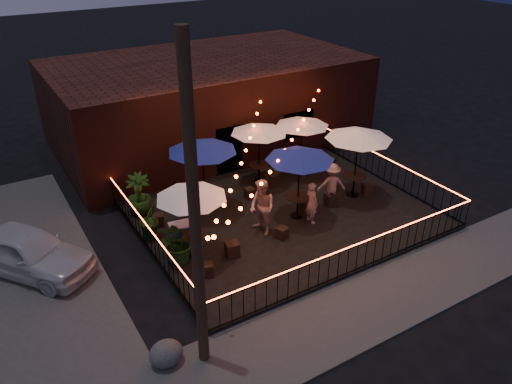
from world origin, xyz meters
TOP-DOWN VIEW (x-y plane):
  - ground at (0.00, 0.00)m, footprint 110.00×110.00m
  - patio at (0.00, 2.00)m, footprint 10.00×8.00m
  - sidewalk at (0.00, -3.25)m, footprint 18.00×2.50m
  - brick_building at (1.00, 9.99)m, footprint 14.00×8.00m
  - utility_pole at (-5.40, -2.60)m, footprint 0.26×0.26m
  - fence_front at (0.00, -2.00)m, footprint 10.00×0.04m
  - fence_left at (-5.00, 2.00)m, footprint 0.04×8.00m
  - fence_right at (5.00, 2.00)m, footprint 0.04×8.00m
  - festoon_lights at (-1.01, 1.70)m, footprint 10.02×8.72m
  - cafe_table_0 at (-3.80, 1.33)m, footprint 2.22×2.22m
  - cafe_table_1 at (-2.25, 3.78)m, footprint 2.52×2.52m
  - cafe_table_2 at (0.36, 1.59)m, footprint 2.91×2.91m
  - cafe_table_3 at (0.61, 4.64)m, footprint 2.79×2.79m
  - cafe_table_4 at (3.16, 1.78)m, footprint 2.86×2.86m
  - cafe_table_5 at (2.56, 4.49)m, footprint 2.84×2.84m
  - bistro_chair_0 at (-3.93, 0.18)m, footprint 0.44×0.44m
  - bistro_chair_1 at (-2.81, 0.67)m, footprint 0.46×0.46m
  - bistro_chair_2 at (-4.15, 3.60)m, footprint 0.44×0.44m
  - bistro_chair_3 at (-2.38, 3.75)m, footprint 0.38×0.38m
  - bistro_chair_4 at (-0.90, 0.69)m, footprint 0.43×0.43m
  - bistro_chair_5 at (0.62, 1.38)m, footprint 0.47×0.47m
  - bistro_chair_6 at (-0.43, 3.65)m, footprint 0.36×0.36m
  - bistro_chair_7 at (0.89, 4.08)m, footprint 0.56×0.56m
  - bistro_chair_8 at (1.90, 1.61)m, footprint 0.44×0.44m
  - bistro_chair_9 at (3.62, 1.49)m, footprint 0.48×0.48m
  - bistro_chair_10 at (2.45, 4.34)m, footprint 0.51×0.51m
  - bistro_chair_11 at (4.01, 4.23)m, footprint 0.46×0.46m
  - patron_a at (0.56, 1.03)m, footprint 0.38×0.57m
  - patron_b at (-1.29, 1.33)m, footprint 0.84×1.03m
  - patron_c at (1.97, 1.69)m, footprint 1.23×1.00m
  - potted_shrub_a at (-4.32, 1.31)m, footprint 1.32×1.15m
  - potted_shrub_b at (-4.60, 3.02)m, footprint 0.95×0.85m
  - potted_shrub_c at (-4.41, 4.72)m, footprint 1.03×1.03m
  - cooler at (-4.01, 1.94)m, footprint 0.74×0.57m
  - boulder at (-6.25, -2.26)m, footprint 1.05×0.96m
  - car_white at (-8.42, 3.39)m, footprint 3.96×4.44m

SIDE VIEW (x-z plane):
  - ground at x=0.00m, z-range 0.00..0.00m
  - sidewalk at x=0.00m, z-range 0.00..0.05m
  - patio at x=0.00m, z-range 0.00..0.15m
  - boulder at x=-6.25m, z-range 0.00..0.68m
  - bistro_chair_3 at x=-2.38m, z-range 0.15..0.55m
  - bistro_chair_6 at x=-0.43m, z-range 0.15..0.56m
  - bistro_chair_4 at x=-0.90m, z-range 0.15..0.56m
  - bistro_chair_0 at x=-3.93m, z-range 0.15..0.56m
  - bistro_chair_11 at x=4.01m, z-range 0.15..0.56m
  - bistro_chair_2 at x=-4.15m, z-range 0.15..0.58m
  - bistro_chair_9 at x=3.62m, z-range 0.15..0.59m
  - bistro_chair_8 at x=1.90m, z-range 0.15..0.62m
  - bistro_chair_5 at x=0.62m, z-range 0.15..0.63m
  - bistro_chair_1 at x=-2.81m, z-range 0.15..0.63m
  - bistro_chair_10 at x=2.45m, z-range 0.15..0.66m
  - bistro_chair_7 at x=0.89m, z-range 0.15..0.67m
  - cooler at x=-4.01m, z-range 0.16..1.06m
  - fence_front at x=0.00m, z-range 0.14..1.18m
  - fence_left at x=-5.00m, z-range 0.14..1.18m
  - fence_right at x=5.00m, z-range 0.14..1.18m
  - car_white at x=-8.42m, z-range 0.00..1.46m
  - potted_shrub_a at x=-4.32m, z-range 0.15..1.56m
  - potted_shrub_b at x=-4.60m, z-range 0.15..1.57m
  - potted_shrub_c at x=-4.41m, z-range 0.15..1.70m
  - patron_a at x=0.56m, z-range 0.15..1.71m
  - patron_c at x=1.97m, z-range 0.15..1.80m
  - patron_b at x=-1.29m, z-range 0.15..2.13m
  - brick_building at x=1.00m, z-range 0.00..4.00m
  - cafe_table_0 at x=-3.80m, z-range 1.16..3.59m
  - cafe_table_5 at x=2.56m, z-range 1.16..3.60m
  - cafe_table_3 at x=0.61m, z-range 1.18..3.67m
  - festoon_lights at x=-1.01m, z-range 1.86..3.18m
  - cafe_table_2 at x=0.36m, z-range 1.24..3.87m
  - cafe_table_1 at x=-2.25m, z-range 1.28..4.00m
  - cafe_table_4 at x=3.16m, z-range 1.29..4.04m
  - utility_pole at x=-5.40m, z-range 0.00..8.00m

